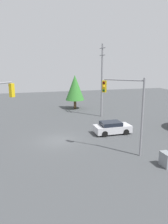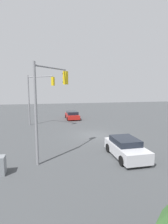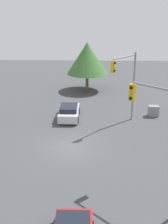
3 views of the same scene
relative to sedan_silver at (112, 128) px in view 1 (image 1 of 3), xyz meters
name	(u,v)px [view 1 (image 1 of 3)]	position (x,y,z in m)	size (l,w,h in m)	color
ground_plane	(58,141)	(0.65, -6.43, -0.70)	(80.00, 80.00, 0.00)	#424447
sedan_silver	(112,128)	(0.00, 0.00, 0.00)	(2.06, 4.20, 1.43)	silver
traffic_signal_cross	(127,103)	(5.57, -1.09, 3.96)	(2.59, 2.94, 6.86)	gray
utility_pole_tall	(102,79)	(-8.18, 1.74, 4.96)	(2.20, 0.28, 10.72)	gray
electrical_cabinet	(166,160)	(8.84, 0.88, -0.13)	(1.09, 0.67, 1.14)	gray
tree_behind	(75,88)	(-14.88, -0.80, 3.06)	(3.29, 3.29, 5.98)	brown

